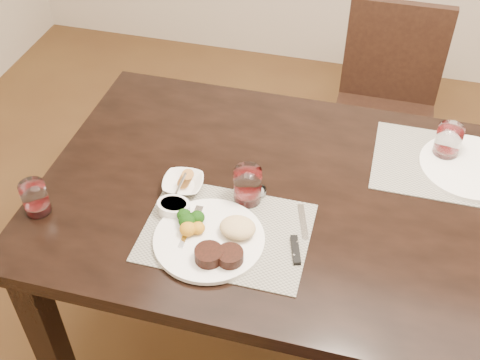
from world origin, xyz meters
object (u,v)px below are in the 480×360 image
(steak_knife, at_px, (297,243))
(far_plate, at_px, (470,167))
(chair_far, at_px, (386,100))
(dinner_plate, at_px, (214,239))
(wine_glass_near, at_px, (248,187))
(cracker_bowl, at_px, (183,183))

(steak_knife, height_order, far_plate, far_plate)
(chair_far, distance_m, dinner_plate, 1.28)
(steak_knife, bearing_deg, far_plate, 27.08)
(dinner_plate, height_order, far_plate, dinner_plate)
(wine_glass_near, bearing_deg, cracker_bowl, 180.00)
(dinner_plate, bearing_deg, chair_far, 85.91)
(chair_far, xyz_separation_m, dinner_plate, (-0.41, -1.18, 0.27))
(steak_knife, bearing_deg, dinner_plate, 177.01)
(dinner_plate, xyz_separation_m, cracker_bowl, (-0.15, 0.19, -0.00))
(steak_knife, xyz_separation_m, cracker_bowl, (-0.37, 0.13, 0.01))
(chair_far, xyz_separation_m, far_plate, (0.27, -0.68, 0.26))
(steak_knife, height_order, wine_glass_near, wine_glass_near)
(chair_far, height_order, wine_glass_near, chair_far)
(far_plate, bearing_deg, wine_glass_near, -153.99)
(chair_far, bearing_deg, wine_glass_near, -110.16)
(chair_far, height_order, far_plate, chair_far)
(chair_far, bearing_deg, dinner_plate, -109.20)
(wine_glass_near, bearing_deg, far_plate, 26.01)
(steak_knife, xyz_separation_m, far_plate, (0.46, 0.44, 0.00))
(chair_far, relative_size, steak_knife, 3.89)
(wine_glass_near, bearing_deg, dinner_plate, -103.99)
(chair_far, xyz_separation_m, wine_glass_near, (-0.36, -0.99, 0.30))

